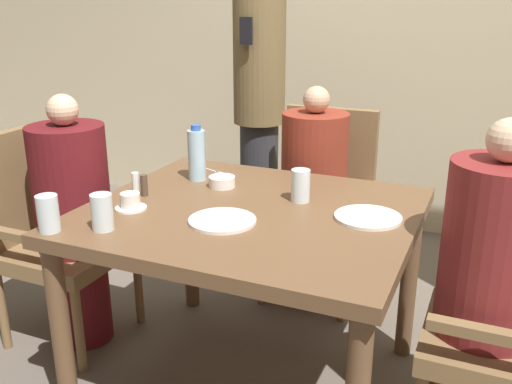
# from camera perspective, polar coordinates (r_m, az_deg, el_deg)

# --- Properties ---
(ground_plane) EXTENTS (16.00, 16.00, 0.00)m
(ground_plane) POSITION_cam_1_polar(r_m,az_deg,el_deg) (2.46, -0.51, -18.45)
(ground_plane) COLOR #60564C
(wall_back) EXTENTS (8.00, 0.06, 2.80)m
(wall_back) POSITION_cam_1_polar(r_m,az_deg,el_deg) (3.82, 11.96, 17.10)
(wall_back) COLOR beige
(wall_back) RESTS_ON ground_plane
(dining_table) EXTENTS (1.18, 1.04, 0.76)m
(dining_table) POSITION_cam_1_polar(r_m,az_deg,el_deg) (2.12, -0.56, -4.11)
(dining_table) COLOR brown
(dining_table) RESTS_ON ground_plane
(chair_left_side) EXTENTS (0.49, 0.49, 0.95)m
(chair_left_side) POSITION_cam_1_polar(r_m,az_deg,el_deg) (2.70, -19.85, -3.49)
(chair_left_side) COLOR brown
(chair_left_side) RESTS_ON ground_plane
(diner_in_left_chair) EXTENTS (0.32, 0.32, 1.13)m
(diner_in_left_chair) POSITION_cam_1_polar(r_m,az_deg,el_deg) (2.58, -17.68, -2.74)
(diner_in_left_chair) COLOR #5B1419
(diner_in_left_chair) RESTS_ON ground_plane
(chair_far_side) EXTENTS (0.49, 0.49, 0.95)m
(chair_far_side) POSITION_cam_1_polar(r_m,az_deg,el_deg) (2.97, 6.56, -0.44)
(chair_far_side) COLOR brown
(chair_far_side) RESTS_ON ground_plane
(diner_in_far_chair) EXTENTS (0.32, 0.32, 1.10)m
(diner_in_far_chair) POSITION_cam_1_polar(r_m,az_deg,el_deg) (2.82, 5.74, -0.33)
(diner_in_far_chair) COLOR maroon
(diner_in_far_chair) RESTS_ON ground_plane
(diner_in_right_chair) EXTENTS (0.32, 0.32, 1.16)m
(diner_in_right_chair) POSITION_cam_1_polar(r_m,az_deg,el_deg) (2.00, 22.13, -9.22)
(diner_in_right_chair) COLOR maroon
(diner_in_right_chair) RESTS_ON ground_plane
(standing_host) EXTENTS (0.29, 0.33, 1.72)m
(standing_host) POSITION_cam_1_polar(r_m,az_deg,el_deg) (3.29, 0.32, 8.98)
(standing_host) COLOR #2D2D33
(standing_host) RESTS_ON ground_plane
(plate_main_left) EXTENTS (0.24, 0.24, 0.01)m
(plate_main_left) POSITION_cam_1_polar(r_m,az_deg,el_deg) (1.97, -3.39, -2.87)
(plate_main_left) COLOR white
(plate_main_left) RESTS_ON dining_table
(plate_main_right) EXTENTS (0.24, 0.24, 0.01)m
(plate_main_right) POSITION_cam_1_polar(r_m,az_deg,el_deg) (2.03, 11.13, -2.49)
(plate_main_right) COLOR white
(plate_main_right) RESTS_ON dining_table
(teacup_with_saucer) EXTENTS (0.12, 0.12, 0.06)m
(teacup_with_saucer) POSITION_cam_1_polar(r_m,az_deg,el_deg) (2.13, -12.44, -1.02)
(teacup_with_saucer) COLOR white
(teacup_with_saucer) RESTS_ON dining_table
(bowl_small) EXTENTS (0.11, 0.11, 0.04)m
(bowl_small) POSITION_cam_1_polar(r_m,az_deg,el_deg) (2.33, -3.43, 1.04)
(bowl_small) COLOR white
(bowl_small) RESTS_ON dining_table
(water_bottle) EXTENTS (0.07, 0.07, 0.24)m
(water_bottle) POSITION_cam_1_polar(r_m,az_deg,el_deg) (2.41, -5.95, 3.75)
(water_bottle) COLOR #A3C6DB
(water_bottle) RESTS_ON dining_table
(glass_tall_near) EXTENTS (0.07, 0.07, 0.12)m
(glass_tall_near) POSITION_cam_1_polar(r_m,az_deg,el_deg) (2.16, 4.47, 0.64)
(glass_tall_near) COLOR silver
(glass_tall_near) RESTS_ON dining_table
(glass_tall_mid) EXTENTS (0.07, 0.07, 0.12)m
(glass_tall_mid) POSITION_cam_1_polar(r_m,az_deg,el_deg) (1.95, -15.15, -1.96)
(glass_tall_mid) COLOR silver
(glass_tall_mid) RESTS_ON dining_table
(glass_tall_far) EXTENTS (0.07, 0.07, 0.12)m
(glass_tall_far) POSITION_cam_1_polar(r_m,az_deg,el_deg) (1.99, -20.08, -2.03)
(glass_tall_far) COLOR silver
(glass_tall_far) RESTS_ON dining_table
(salt_shaker) EXTENTS (0.03, 0.03, 0.09)m
(salt_shaker) POSITION_cam_1_polar(r_m,az_deg,el_deg) (2.28, -11.95, 0.84)
(salt_shaker) COLOR white
(salt_shaker) RESTS_ON dining_table
(pepper_shaker) EXTENTS (0.03, 0.03, 0.09)m
(pepper_shaker) POSITION_cam_1_polar(r_m,az_deg,el_deg) (2.26, -11.13, 0.66)
(pepper_shaker) COLOR #4C3D2D
(pepper_shaker) RESTS_ON dining_table
(fork_beside_plate) EXTENTS (0.19, 0.09, 0.00)m
(fork_beside_plate) POSITION_cam_1_polar(r_m,az_deg,el_deg) (2.56, -4.59, 2.20)
(fork_beside_plate) COLOR silver
(fork_beside_plate) RESTS_ON dining_table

